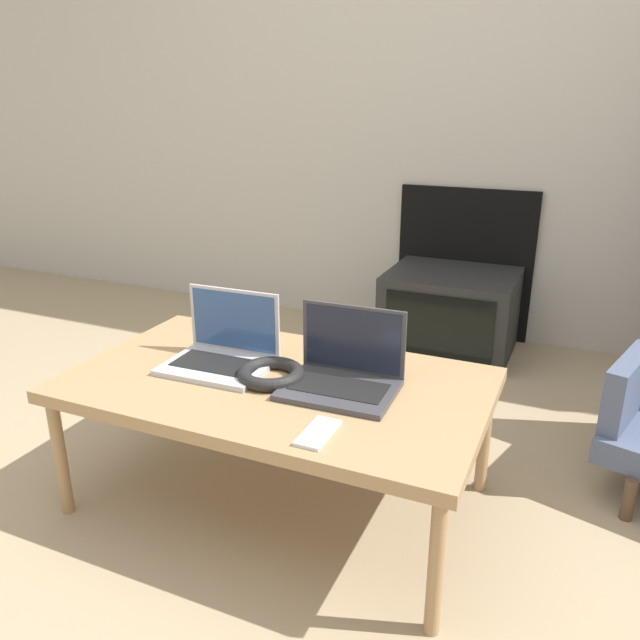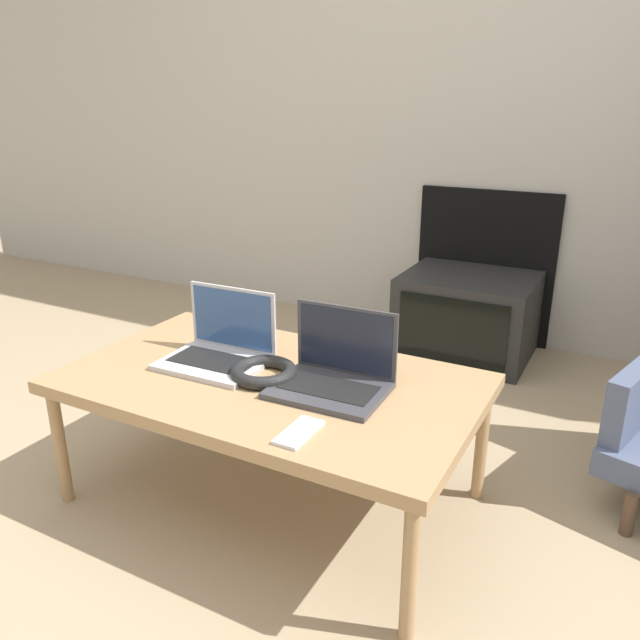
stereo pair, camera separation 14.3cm
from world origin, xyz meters
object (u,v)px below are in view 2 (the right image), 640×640
at_px(headphones, 264,372).
at_px(tv, 467,315).
at_px(laptop_right, 335,372).
at_px(laptop_left, 220,347).
at_px(phone, 299,432).

distance_m(headphones, tv, 1.42).
xyz_separation_m(headphones, tv, (0.20, 1.39, -0.23)).
distance_m(laptop_right, headphones, 0.21).
bearing_deg(tv, laptop_left, -105.87).
xyz_separation_m(laptop_right, phone, (0.04, -0.26, -0.04)).
bearing_deg(laptop_left, phone, -33.57).
bearing_deg(laptop_right, phone, -83.35).
relative_size(laptop_right, headphones, 1.62).
height_order(laptop_right, phone, laptop_right).
relative_size(laptop_right, phone, 2.14).
height_order(laptop_left, headphones, laptop_left).
distance_m(phone, tv, 1.63).
height_order(phone, tv, phone).
relative_size(laptop_right, tv, 0.52).
xyz_separation_m(laptop_right, tv, (0.00, 1.35, -0.25)).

